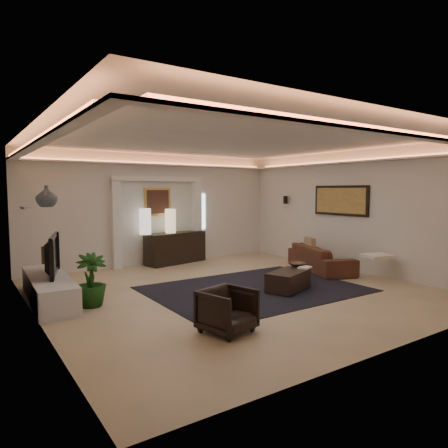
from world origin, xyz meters
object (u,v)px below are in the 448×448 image
console (176,248)px  coffee_table (288,280)px  armchair (227,311)px  sofa (321,258)px

console → coffee_table: (0.46, -3.90, -0.20)m
console → coffee_table: console is taller
console → armchair: size_ratio=2.55×
coffee_table → armchair: bearing=-172.9°
console → armchair: bearing=-121.6°
console → coffee_table: 3.93m
sofa → console: bearing=60.1°
sofa → armchair: armchair is taller
console → coffee_table: size_ratio=1.77×
armchair → console: bearing=55.5°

